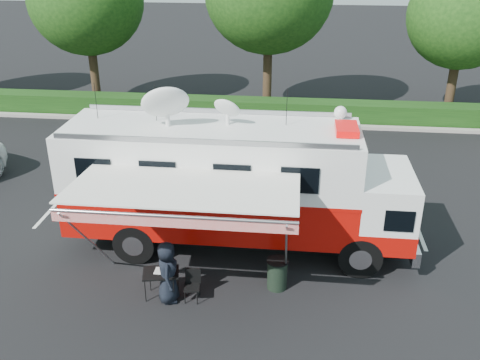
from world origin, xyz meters
name	(u,v)px	position (x,y,z in m)	size (l,w,h in m)	color
ground_plane	(238,245)	(0.00, 0.00, 0.00)	(120.00, 120.00, 0.00)	black
back_border	(293,13)	(1.14, 12.90, 5.00)	(60.00, 6.14, 8.87)	#9E998E
stall_lines	(234,199)	(-0.50, 3.00, 0.00)	(24.12, 5.50, 0.01)	silver
command_truck	(235,184)	(-0.08, 0.00, 2.01)	(9.77, 2.69, 4.69)	black
awning	(183,193)	(-0.96, -2.79, 3.02)	(5.33, 2.75, 3.22)	white
person	(169,299)	(-1.44, -2.79, 0.00)	(0.81, 0.53, 1.66)	black
folding_table	(161,274)	(-1.64, -2.69, 0.71)	(1.00, 0.80, 0.76)	black
folding_chair	(192,282)	(-0.85, -2.65, 0.48)	(0.44, 0.46, 0.82)	black
trash_bin	(277,274)	(1.24, -1.97, 0.42)	(0.56, 0.56, 0.83)	black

